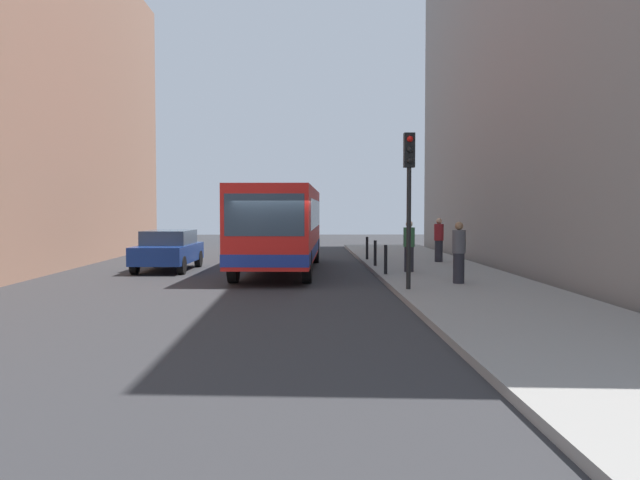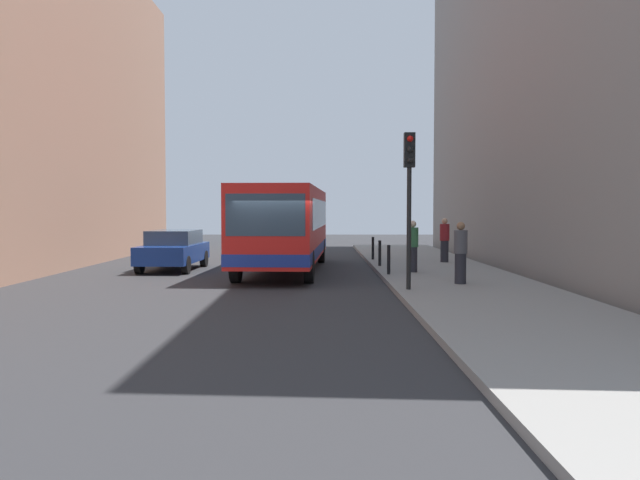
% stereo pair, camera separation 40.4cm
% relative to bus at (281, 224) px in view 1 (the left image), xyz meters
% --- Properties ---
extents(ground_plane, '(80.00, 80.00, 0.00)m').
position_rel_bus_xyz_m(ground_plane, '(0.04, -4.77, -1.73)').
color(ground_plane, '#2D2D30').
extents(sidewalk, '(4.40, 40.00, 0.15)m').
position_rel_bus_xyz_m(sidewalk, '(5.44, -4.77, -1.65)').
color(sidewalk, gray).
rests_on(sidewalk, ground).
extents(building_right, '(7.00, 32.00, 17.15)m').
position_rel_bus_xyz_m(building_right, '(11.54, -0.77, 6.85)').
color(building_right, gray).
rests_on(building_right, ground).
extents(bus, '(3.07, 11.13, 3.00)m').
position_rel_bus_xyz_m(bus, '(0.00, 0.00, 0.00)').
color(bus, red).
rests_on(bus, ground).
extents(car_beside_bus, '(1.97, 4.45, 1.48)m').
position_rel_bus_xyz_m(car_beside_bus, '(-4.18, 0.29, -0.94)').
color(car_beside_bus, navy).
rests_on(car_beside_bus, ground).
extents(traffic_light, '(0.28, 0.33, 4.10)m').
position_rel_bus_xyz_m(traffic_light, '(3.59, -6.86, 1.28)').
color(traffic_light, black).
rests_on(traffic_light, sidewalk).
extents(bollard_near, '(0.11, 0.11, 0.95)m').
position_rel_bus_xyz_m(bollard_near, '(3.49, -2.79, -1.10)').
color(bollard_near, black).
rests_on(bollard_near, sidewalk).
extents(bollard_mid, '(0.11, 0.11, 0.95)m').
position_rel_bus_xyz_m(bollard_mid, '(3.49, 0.39, -1.10)').
color(bollard_mid, black).
rests_on(bollard_mid, sidewalk).
extents(bollard_far, '(0.11, 0.11, 0.95)m').
position_rel_bus_xyz_m(bollard_far, '(3.49, 3.58, -1.10)').
color(bollard_far, black).
rests_on(bollard_far, sidewalk).
extents(pedestrian_near_signal, '(0.38, 0.38, 1.75)m').
position_rel_bus_xyz_m(pedestrian_near_signal, '(5.24, -5.53, -0.70)').
color(pedestrian_near_signal, '#26262D').
rests_on(pedestrian_near_signal, sidewalk).
extents(pedestrian_mid_sidewalk, '(0.38, 0.38, 1.73)m').
position_rel_bus_xyz_m(pedestrian_mid_sidewalk, '(4.38, -2.03, -0.71)').
color(pedestrian_mid_sidewalk, '#26262D').
rests_on(pedestrian_mid_sidewalk, sidewalk).
extents(pedestrian_far_sidewalk, '(0.38, 0.38, 1.76)m').
position_rel_bus_xyz_m(pedestrian_far_sidewalk, '(6.25, 2.17, -0.69)').
color(pedestrian_far_sidewalk, '#26262D').
rests_on(pedestrian_far_sidewalk, sidewalk).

